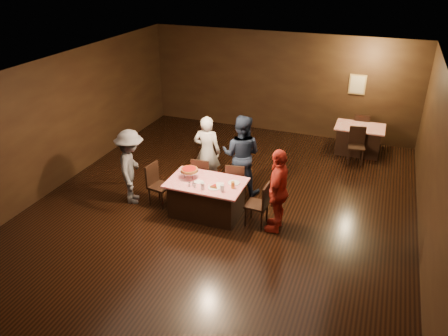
{
  "coord_description": "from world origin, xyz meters",
  "views": [
    {
      "loc": [
        2.9,
        -7.48,
        5.07
      ],
      "look_at": [
        0.05,
        0.11,
        1.0
      ],
      "focal_mm": 35.0,
      "sensor_mm": 36.0,
      "label": 1
    }
  ],
  "objects": [
    {
      "name": "glass_amber",
      "position": [
        0.37,
        -0.24,
        0.84
      ],
      "size": [
        0.08,
        0.08,
        0.14
      ],
      "primitive_type": "cylinder",
      "color": "#BF7F26",
      "rests_on": "main_table"
    },
    {
      "name": "napkin_left",
      "position": [
        -0.38,
        -0.24,
        0.77
      ],
      "size": [
        0.21,
        0.21,
        0.01
      ],
      "primitive_type": "cube",
      "rotation": [
        0.0,
        0.0,
        -0.35
      ],
      "color": "white",
      "rests_on": "main_table"
    },
    {
      "name": "diner_red_shirt",
      "position": [
        1.29,
        -0.21,
        0.88
      ],
      "size": [
        0.44,
        1.03,
        1.75
      ],
      "primitive_type": "imported",
      "rotation": [
        0.0,
        0.0,
        -1.56
      ],
      "color": "#AD291D",
      "rests_on": "ground"
    },
    {
      "name": "diner_navy_hoodie",
      "position": [
        0.14,
        0.99,
        0.94
      ],
      "size": [
        0.95,
        0.76,
        1.87
      ],
      "primitive_type": "imported",
      "rotation": [
        0.0,
        0.0,
        3.2
      ],
      "color": "#172033",
      "rests_on": "ground"
    },
    {
      "name": "diner_white_jacket",
      "position": [
        -0.7,
        0.99,
        0.87
      ],
      "size": [
        0.68,
        0.5,
        1.74
      ],
      "primitive_type": "imported",
      "rotation": [
        0.0,
        0.0,
        3.27
      ],
      "color": "silver",
      "rests_on": "ground"
    },
    {
      "name": "plate_with_slice",
      "position": [
        0.02,
        -0.37,
        0.8
      ],
      "size": [
        0.25,
        0.25,
        0.06
      ],
      "color": "white",
      "rests_on": "main_table"
    },
    {
      "name": "room",
      "position": [
        0.0,
        0.01,
        2.14
      ],
      "size": [
        10.0,
        10.04,
        3.02
      ],
      "color": "black",
      "rests_on": "ground"
    },
    {
      "name": "main_table",
      "position": [
        -0.23,
        -0.19,
        0.39
      ],
      "size": [
        1.6,
        1.0,
        0.77
      ],
      "primitive_type": "cube",
      "color": "red",
      "rests_on": "ground"
    },
    {
      "name": "glass_front_right",
      "position": [
        0.22,
        -0.44,
        0.84
      ],
      "size": [
        0.08,
        0.08,
        0.14
      ],
      "primitive_type": "cylinder",
      "color": "silver",
      "rests_on": "main_table"
    },
    {
      "name": "plate_empty",
      "position": [
        0.32,
        -0.04,
        0.78
      ],
      "size": [
        0.25,
        0.25,
        0.01
      ],
      "primitive_type": "cylinder",
      "color": "white",
      "rests_on": "main_table"
    },
    {
      "name": "back_table",
      "position": [
        2.47,
        4.2,
        0.39
      ],
      "size": [
        1.3,
        0.9,
        0.77
      ],
      "primitive_type": "cube",
      "color": "#AD180B",
      "rests_on": "ground"
    },
    {
      "name": "chair_far_right",
      "position": [
        0.17,
        0.56,
        0.47
      ],
      "size": [
        0.48,
        0.48,
        0.95
      ],
      "primitive_type": "cube",
      "rotation": [
        0.0,
        0.0,
        3.29
      ],
      "color": "black",
      "rests_on": "ground"
    },
    {
      "name": "diner_grey_knit",
      "position": [
        -1.96,
        -0.27,
        0.85
      ],
      "size": [
        1.02,
        1.25,
        1.69
      ],
      "primitive_type": "imported",
      "rotation": [
        0.0,
        0.0,
        1.99
      ],
      "color": "#54555A",
      "rests_on": "ground"
    },
    {
      "name": "chair_end_right",
      "position": [
        0.87,
        -0.19,
        0.47
      ],
      "size": [
        0.44,
        0.44,
        0.95
      ],
      "primitive_type": "cube",
      "rotation": [
        0.0,
        0.0,
        -1.62
      ],
      "color": "black",
      "rests_on": "ground"
    },
    {
      "name": "napkin_center",
      "position": [
        0.07,
        -0.19,
        0.77
      ],
      "size": [
        0.19,
        0.19,
        0.01
      ],
      "primitive_type": "cube",
      "rotation": [
        0.0,
        0.0,
        0.21
      ],
      "color": "white",
      "rests_on": "main_table"
    },
    {
      "name": "pizza_stand",
      "position": [
        -0.63,
        -0.14,
        0.95
      ],
      "size": [
        0.38,
        0.38,
        0.22
      ],
      "color": "black",
      "rests_on": "main_table"
    },
    {
      "name": "chair_back_far",
      "position": [
        2.47,
        4.8,
        0.47
      ],
      "size": [
        0.43,
        0.43,
        0.95
      ],
      "primitive_type": "cube",
      "rotation": [
        0.0,
        0.0,
        3.16
      ],
      "color": "black",
      "rests_on": "ground"
    },
    {
      "name": "chair_back_near",
      "position": [
        2.47,
        3.5,
        0.47
      ],
      "size": [
        0.48,
        0.48,
        0.95
      ],
      "primitive_type": "cube",
      "rotation": [
        0.0,
        0.0,
        0.15
      ],
      "color": "black",
      "rests_on": "ground"
    },
    {
      "name": "chair_far_left",
      "position": [
        -0.63,
        0.56,
        0.47
      ],
      "size": [
        0.45,
        0.45,
        0.95
      ],
      "primitive_type": "cube",
      "rotation": [
        0.0,
        0.0,
        3.21
      ],
      "color": "black",
      "rests_on": "ground"
    },
    {
      "name": "condiments",
      "position": [
        -0.41,
        -0.48,
        0.82
      ],
      "size": [
        0.17,
        0.1,
        0.09
      ],
      "color": "silver",
      "rests_on": "main_table"
    },
    {
      "name": "glass_front_left",
      "position": [
        -0.18,
        -0.49,
        0.84
      ],
      "size": [
        0.08,
        0.08,
        0.14
      ],
      "primitive_type": "cylinder",
      "color": "silver",
      "rests_on": "main_table"
    },
    {
      "name": "chair_end_left",
      "position": [
        -1.33,
        -0.19,
        0.47
      ],
      "size": [
        0.48,
        0.48,
        0.95
      ],
      "primitive_type": "cube",
      "rotation": [
        0.0,
        0.0,
        1.41
      ],
      "color": "black",
      "rests_on": "ground"
    }
  ]
}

